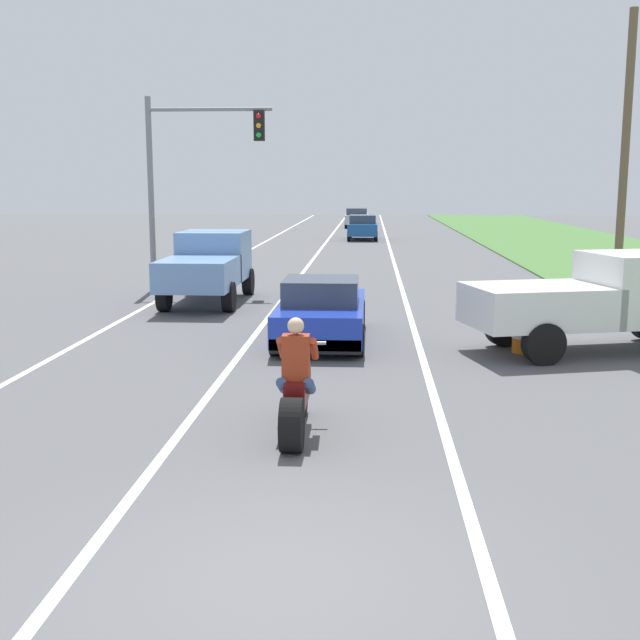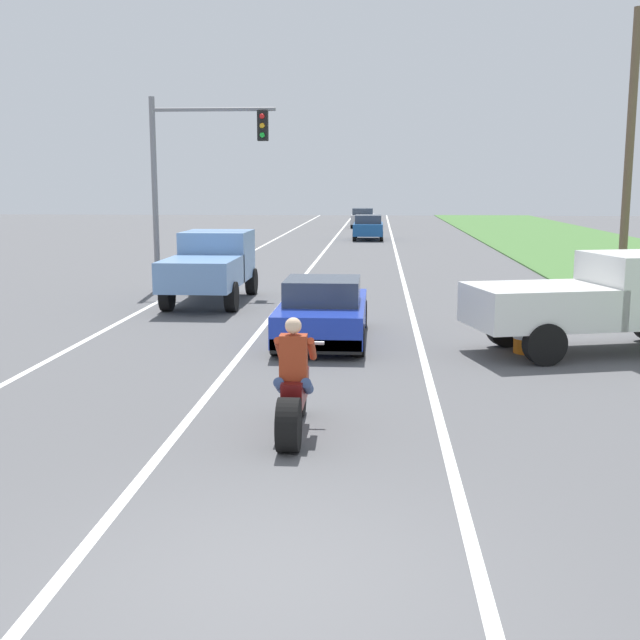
{
  "view_description": "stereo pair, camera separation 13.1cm",
  "coord_description": "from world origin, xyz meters",
  "px_view_note": "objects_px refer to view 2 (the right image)",
  "views": [
    {
      "loc": [
        0.76,
        -6.22,
        3.34
      ],
      "look_at": [
        -0.1,
        7.31,
        1.0
      ],
      "focal_mm": 44.31,
      "sensor_mm": 36.0,
      "label": 1
    },
    {
      "loc": [
        0.89,
        -6.22,
        3.34
      ],
      "look_at": [
        -0.1,
        7.31,
        1.0
      ],
      "focal_mm": 44.31,
      "sensor_mm": 36.0,
      "label": 2
    }
  ],
  "objects_px": {
    "pickup_truck_left_lane_light_blue": "(211,264)",
    "construction_barrel_nearest": "(528,328)",
    "sports_car_blue": "(323,312)",
    "distant_car_far_ahead": "(368,227)",
    "motorcycle_with_rider": "(294,394)",
    "pickup_truck_right_shoulder_white": "(602,298)",
    "construction_barrel_mid": "(514,304)",
    "distant_car_further_ahead": "(363,217)",
    "traffic_light_mast_near": "(191,164)"
  },
  "relations": [
    {
      "from": "motorcycle_with_rider",
      "to": "traffic_light_mast_near",
      "type": "distance_m",
      "value": 15.64
    },
    {
      "from": "traffic_light_mast_near",
      "to": "construction_barrel_mid",
      "type": "distance_m",
      "value": 11.28
    },
    {
      "from": "pickup_truck_left_lane_light_blue",
      "to": "construction_barrel_nearest",
      "type": "height_order",
      "value": "pickup_truck_left_lane_light_blue"
    },
    {
      "from": "motorcycle_with_rider",
      "to": "traffic_light_mast_near",
      "type": "relative_size",
      "value": 0.37
    },
    {
      "from": "construction_barrel_mid",
      "to": "distant_car_further_ahead",
      "type": "xyz_separation_m",
      "value": [
        -4.47,
        43.05,
        0.27
      ]
    },
    {
      "from": "pickup_truck_right_shoulder_white",
      "to": "distant_car_far_ahead",
      "type": "bearing_deg",
      "value": 98.89
    },
    {
      "from": "sports_car_blue",
      "to": "distant_car_further_ahead",
      "type": "bearing_deg",
      "value": 90.04
    },
    {
      "from": "motorcycle_with_rider",
      "to": "pickup_truck_right_shoulder_white",
      "type": "distance_m",
      "value": 8.06
    },
    {
      "from": "traffic_light_mast_near",
      "to": "distant_car_further_ahead",
      "type": "relative_size",
      "value": 1.5
    },
    {
      "from": "distant_car_far_ahead",
      "to": "sports_car_blue",
      "type": "bearing_deg",
      "value": -91.03
    },
    {
      "from": "motorcycle_with_rider",
      "to": "construction_barrel_mid",
      "type": "height_order",
      "value": "motorcycle_with_rider"
    },
    {
      "from": "pickup_truck_left_lane_light_blue",
      "to": "traffic_light_mast_near",
      "type": "relative_size",
      "value": 0.8
    },
    {
      "from": "sports_car_blue",
      "to": "pickup_truck_left_lane_light_blue",
      "type": "bearing_deg",
      "value": 123.58
    },
    {
      "from": "sports_car_blue",
      "to": "construction_barrel_mid",
      "type": "distance_m",
      "value": 4.99
    },
    {
      "from": "motorcycle_with_rider",
      "to": "distant_car_further_ahead",
      "type": "distance_m",
      "value": 51.9
    },
    {
      "from": "traffic_light_mast_near",
      "to": "distant_car_far_ahead",
      "type": "height_order",
      "value": "traffic_light_mast_near"
    },
    {
      "from": "construction_barrel_mid",
      "to": "distant_car_further_ahead",
      "type": "relative_size",
      "value": 0.25
    },
    {
      "from": "sports_car_blue",
      "to": "motorcycle_with_rider",
      "type": "bearing_deg",
      "value": -89.44
    },
    {
      "from": "construction_barrel_mid",
      "to": "distant_car_far_ahead",
      "type": "xyz_separation_m",
      "value": [
        -3.87,
        29.27,
        0.27
      ]
    },
    {
      "from": "motorcycle_with_rider",
      "to": "construction_barrel_nearest",
      "type": "distance_m",
      "value": 6.99
    },
    {
      "from": "construction_barrel_nearest",
      "to": "sports_car_blue",
      "type": "bearing_deg",
      "value": 167.32
    },
    {
      "from": "construction_barrel_nearest",
      "to": "motorcycle_with_rider",
      "type": "bearing_deg",
      "value": -126.08
    },
    {
      "from": "motorcycle_with_rider",
      "to": "construction_barrel_mid",
      "type": "xyz_separation_m",
      "value": [
        4.38,
        8.85,
        -0.09
      ]
    },
    {
      "from": "pickup_truck_left_lane_light_blue",
      "to": "distant_car_further_ahead",
      "type": "xyz_separation_m",
      "value": [
        3.52,
        39.96,
        -0.33
      ]
    },
    {
      "from": "pickup_truck_left_lane_light_blue",
      "to": "distant_car_further_ahead",
      "type": "relative_size",
      "value": 1.2
    },
    {
      "from": "traffic_light_mast_near",
      "to": "construction_barrel_nearest",
      "type": "bearing_deg",
      "value": -45.06
    },
    {
      "from": "motorcycle_with_rider",
      "to": "distant_car_far_ahead",
      "type": "xyz_separation_m",
      "value": [
        0.51,
        38.13,
        0.18
      ]
    },
    {
      "from": "distant_car_far_ahead",
      "to": "construction_barrel_mid",
      "type": "bearing_deg",
      "value": -82.47
    },
    {
      "from": "pickup_truck_left_lane_light_blue",
      "to": "pickup_truck_right_shoulder_white",
      "type": "relative_size",
      "value": 0.93
    },
    {
      "from": "motorcycle_with_rider",
      "to": "pickup_truck_left_lane_light_blue",
      "type": "height_order",
      "value": "pickup_truck_left_lane_light_blue"
    },
    {
      "from": "pickup_truck_right_shoulder_white",
      "to": "motorcycle_with_rider",
      "type": "bearing_deg",
      "value": -133.69
    },
    {
      "from": "construction_barrel_nearest",
      "to": "distant_car_far_ahead",
      "type": "relative_size",
      "value": 0.25
    },
    {
      "from": "sports_car_blue",
      "to": "construction_barrel_mid",
      "type": "bearing_deg",
      "value": 27.08
    },
    {
      "from": "motorcycle_with_rider",
      "to": "pickup_truck_right_shoulder_white",
      "type": "bearing_deg",
      "value": 46.31
    },
    {
      "from": "sports_car_blue",
      "to": "traffic_light_mast_near",
      "type": "bearing_deg",
      "value": 120.54
    },
    {
      "from": "traffic_light_mast_near",
      "to": "distant_car_further_ahead",
      "type": "xyz_separation_m",
      "value": [
        4.65,
        37.38,
        -3.18
      ]
    },
    {
      "from": "motorcycle_with_rider",
      "to": "sports_car_blue",
      "type": "height_order",
      "value": "motorcycle_with_rider"
    },
    {
      "from": "sports_car_blue",
      "to": "traffic_light_mast_near",
      "type": "height_order",
      "value": "traffic_light_mast_near"
    },
    {
      "from": "sports_car_blue",
      "to": "distant_car_far_ahead",
      "type": "height_order",
      "value": "distant_car_far_ahead"
    },
    {
      "from": "sports_car_blue",
      "to": "pickup_truck_right_shoulder_white",
      "type": "xyz_separation_m",
      "value": [
        5.62,
        -0.77,
        0.48
      ]
    },
    {
      "from": "traffic_light_mast_near",
      "to": "distant_car_far_ahead",
      "type": "xyz_separation_m",
      "value": [
        5.25,
        23.6,
        -3.18
      ]
    },
    {
      "from": "sports_car_blue",
      "to": "traffic_light_mast_near",
      "type": "relative_size",
      "value": 0.72
    },
    {
      "from": "pickup_truck_right_shoulder_white",
      "to": "traffic_light_mast_near",
      "type": "height_order",
      "value": "traffic_light_mast_near"
    },
    {
      "from": "sports_car_blue",
      "to": "traffic_light_mast_near",
      "type": "distance_m",
      "value": 9.8
    },
    {
      "from": "pickup_truck_left_lane_light_blue",
      "to": "distant_car_further_ahead",
      "type": "distance_m",
      "value": 40.12
    },
    {
      "from": "sports_car_blue",
      "to": "distant_car_far_ahead",
      "type": "xyz_separation_m",
      "value": [
        0.57,
        31.54,
        0.14
      ]
    },
    {
      "from": "traffic_light_mast_near",
      "to": "construction_barrel_mid",
      "type": "relative_size",
      "value": 6.0
    },
    {
      "from": "motorcycle_with_rider",
      "to": "distant_car_far_ahead",
      "type": "height_order",
      "value": "motorcycle_with_rider"
    },
    {
      "from": "construction_barrel_nearest",
      "to": "distant_car_further_ahead",
      "type": "distance_m",
      "value": 46.45
    },
    {
      "from": "construction_barrel_mid",
      "to": "distant_car_far_ahead",
      "type": "height_order",
      "value": "distant_car_far_ahead"
    }
  ]
}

